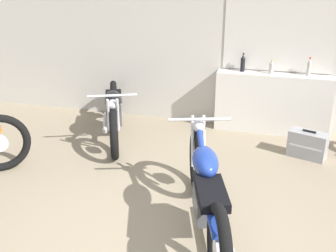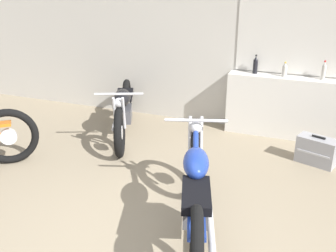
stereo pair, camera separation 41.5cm
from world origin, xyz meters
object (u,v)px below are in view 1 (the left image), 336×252
(bottle_leftmost, at_px, (243,63))
(bottle_center, at_px, (309,68))
(bottle_left_center, at_px, (271,67))
(motorcycle_blue, at_px, (206,191))
(motorcycle_black, at_px, (114,112))
(hard_case_silver, at_px, (308,145))

(bottle_leftmost, distance_m, bottle_center, 0.94)
(bottle_leftmost, bearing_deg, bottle_left_center, -3.48)
(motorcycle_blue, relative_size, motorcycle_black, 1.12)
(motorcycle_black, bearing_deg, motorcycle_blue, -47.84)
(bottle_leftmost, relative_size, hard_case_silver, 0.52)
(bottle_center, bearing_deg, bottle_leftmost, 179.59)
(bottle_leftmost, relative_size, bottle_center, 1.03)
(bottle_center, distance_m, hard_case_silver, 1.18)
(motorcycle_blue, bearing_deg, bottle_leftmost, 89.18)
(bottle_left_center, xyz_separation_m, hard_case_silver, (0.57, -0.80, -0.83))
(bottle_center, height_order, hard_case_silver, bottle_center)
(bottle_left_center, height_order, bottle_center, bottle_center)
(bottle_left_center, relative_size, motorcycle_black, 0.11)
(bottle_center, xyz_separation_m, motorcycle_blue, (-0.98, -2.77, -0.59))
(motorcycle_black, height_order, hard_case_silver, motorcycle_black)
(motorcycle_black, distance_m, hard_case_silver, 2.74)
(bottle_leftmost, distance_m, motorcycle_blue, 2.84)
(bottle_left_center, distance_m, hard_case_silver, 1.28)
(motorcycle_blue, height_order, hard_case_silver, motorcycle_blue)
(bottle_leftmost, bearing_deg, bottle_center, -0.41)
(motorcycle_blue, xyz_separation_m, hard_case_silver, (1.03, 1.95, -0.26))
(bottle_center, relative_size, motorcycle_black, 0.14)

